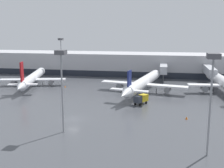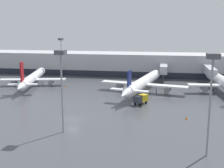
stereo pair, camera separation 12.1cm
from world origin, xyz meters
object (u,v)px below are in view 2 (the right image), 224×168
parked_jet_3 (33,78)px  traffic_cone_3 (186,118)px  apron_light_mast_5 (212,74)px  parked_jet_1 (143,83)px  apron_light_mast_1 (61,67)px  service_truck_1 (141,99)px  traffic_cone_0 (65,86)px  apron_light_mast_0 (61,46)px

parked_jet_3 → traffic_cone_3: (48.52, -27.93, -2.29)m
parked_jet_3 → apron_light_mast_5: apron_light_mast_5 is taller
parked_jet_1 → traffic_cone_3: 26.94m
apron_light_mast_1 → apron_light_mast_5: bearing=-12.6°
service_truck_1 → traffic_cone_0: 31.35m
parked_jet_1 → apron_light_mast_1: apron_light_mast_1 is taller
parked_jet_3 → service_truck_1: bearing=-128.0°
apron_light_mast_0 → traffic_cone_3: bearing=-46.4°
traffic_cone_3 → apron_light_mast_0: apron_light_mast_0 is taller
apron_light_mast_0 → apron_light_mast_1: 63.30m
parked_jet_1 → apron_light_mast_0: size_ratio=2.56×
traffic_cone_3 → apron_light_mast_5: (1.63, -17.42, 12.22)m
parked_jet_3 → apron_light_mast_5: bearing=-145.4°
service_truck_1 → parked_jet_1: bearing=-146.3°
apron_light_mast_0 → apron_light_mast_5: 80.12m
service_truck_1 → apron_light_mast_0: (-34.76, 37.09, 10.88)m
parked_jet_3 → apron_light_mast_0: 22.12m
traffic_cone_0 → apron_light_mast_5: (38.49, -44.84, 12.26)m
parked_jet_1 → parked_jet_3: parked_jet_3 is taller
traffic_cone_0 → apron_light_mast_1: apron_light_mast_1 is taller
traffic_cone_3 → service_truck_1: bearing=135.3°
parked_jet_1 → apron_light_mast_0: bearing=67.6°
parked_jet_1 → traffic_cone_0: size_ratio=69.38×
service_truck_1 → apron_light_mast_5: (12.18, -27.84, 11.03)m
parked_jet_3 → traffic_cone_3: parked_jet_3 is taller
parked_jet_3 → traffic_cone_3: 56.03m
apron_light_mast_0 → apron_light_mast_1: bearing=-69.7°
service_truck_1 → apron_light_mast_0: size_ratio=0.29×
parked_jet_3 → apron_light_mast_1: bearing=-160.9°
traffic_cone_0 → apron_light_mast_0: 24.94m
apron_light_mast_0 → apron_light_mast_1: apron_light_mast_0 is taller
parked_jet_1 → service_truck_1: size_ratio=8.82×
service_truck_1 → traffic_cone_0: size_ratio=7.87×
traffic_cone_3 → apron_light_mast_5: bearing=-84.6°
service_truck_1 → traffic_cone_3: 14.87m
parked_jet_3 → traffic_cone_0: (11.66, -0.52, -2.33)m
traffic_cone_0 → traffic_cone_3: 45.94m
apron_light_mast_0 → apron_light_mast_5: bearing=-54.1°
parked_jet_3 → apron_light_mast_0: apron_light_mast_0 is taller
service_truck_1 → traffic_cone_3: size_ratio=6.93×
apron_light_mast_1 → parked_jet_1: bearing=71.2°
apron_light_mast_1 → traffic_cone_0: bearing=109.1°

